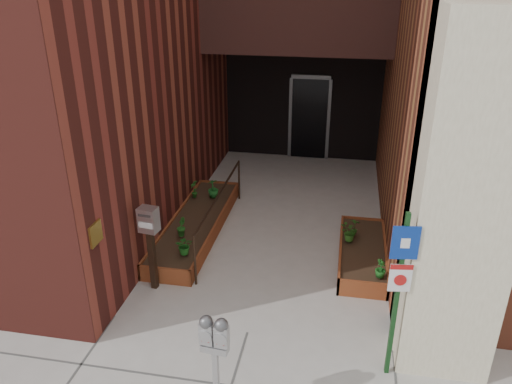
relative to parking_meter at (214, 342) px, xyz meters
The scene contains 14 objects.
ground 1.85m from the parking_meter, 88.33° to the left, with size 80.00×80.00×0.00m, color #9E9991.
planter_left 4.55m from the parking_meter, 109.79° to the left, with size 0.90×3.60×0.30m.
planter_right 4.15m from the parking_meter, 65.97° to the left, with size 0.80×2.20×0.30m.
handrail 4.27m from the parking_meter, 103.68° to the left, with size 0.04×3.34×0.90m.
parking_meter is the anchor object (origin of this frame).
sign_post 2.23m from the parking_meter, 28.86° to the left, with size 0.31×0.09×2.27m.
payment_dropbox 2.81m from the parking_meter, 125.51° to the left, with size 0.31×0.25×1.42m.
shrub_left_a 3.23m from the parking_meter, 114.29° to the left, with size 0.29×0.29×0.32m, color #1C601B.
shrub_left_b 3.87m from the parking_meter, 114.15° to the left, with size 0.19×0.19×0.34m, color #1F5C1A.
shrub_left_c 5.39m from the parking_meter, 105.38° to the left, with size 0.22×0.22×0.40m, color #195A1F.
shrub_left_d 5.42m from the parking_meter, 109.60° to the left, with size 0.19×0.19×0.37m, color #1F611B.
shrub_right_a 3.43m from the parking_meter, 55.88° to the left, with size 0.17×0.17×0.30m, color #19591A.
shrub_right_b 4.36m from the parking_meter, 69.86° to the left, with size 0.18×0.18×0.34m, color #285F1B.
shrub_right_c 4.12m from the parking_meter, 69.97° to the left, with size 0.29×0.29×0.32m, color #2A621C.
Camera 1 is at (1.14, -5.45, 4.72)m, focal length 35.00 mm.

